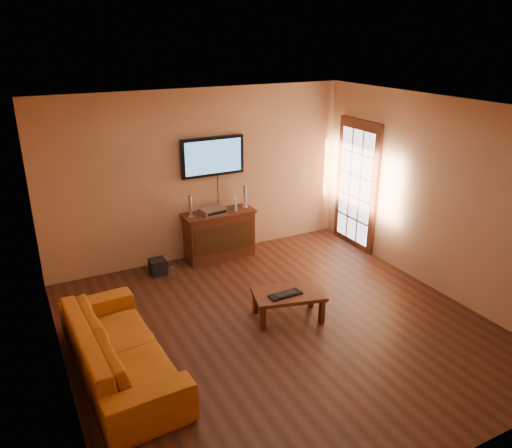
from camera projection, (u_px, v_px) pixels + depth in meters
ground_plane at (279, 327)px, 6.27m from camera, size 5.00×5.00×0.00m
room_walls at (256, 186)px, 6.18m from camera, size 5.00×5.00×5.00m
french_door at (356, 186)px, 8.36m from camera, size 0.07×1.02×2.22m
media_console at (219, 235)px, 8.09m from camera, size 1.17×0.45×0.78m
television at (213, 156)px, 7.79m from camera, size 1.04×0.08×0.61m
coffee_table at (288, 296)px, 6.37m from camera, size 0.99×0.74×0.37m
sofa at (119, 339)px, 5.28m from camera, size 0.74×2.22×0.86m
speaker_left at (190, 207)px, 7.68m from camera, size 0.10×0.10×0.36m
speaker_right at (245, 197)px, 8.13m from camera, size 0.10×0.10×0.37m
av_receiver at (213, 211)px, 7.88m from camera, size 0.42×0.33×0.09m
game_console at (236, 204)px, 8.01m from camera, size 0.10×0.15×0.20m
subwoofer at (158, 267)px, 7.61m from camera, size 0.24×0.24×0.24m
bottle at (172, 273)px, 7.46m from camera, size 0.07×0.07×0.21m
keyboard at (285, 294)px, 6.27m from camera, size 0.43×0.17×0.03m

